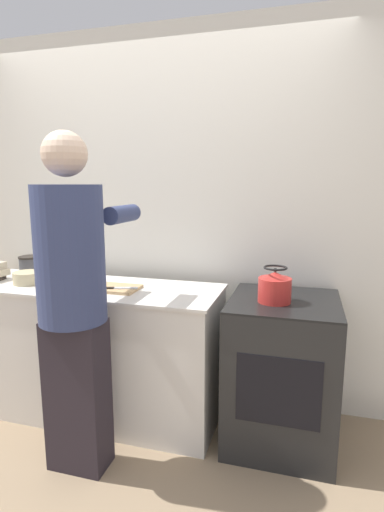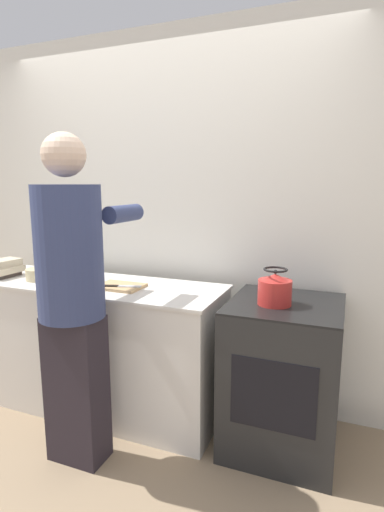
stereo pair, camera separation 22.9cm
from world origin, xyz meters
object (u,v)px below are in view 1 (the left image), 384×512
at_px(oven, 282,371).
at_px(bowl_prep, 28,278).
at_px(person, 74,295).
at_px(kettle, 275,287).
at_px(cutting_board, 115,288).
at_px(knife, 118,288).
at_px(canister_jar, 31,266).

distance_m(oven, bowl_prep, 1.75).
bearing_deg(bowl_prep, person, -34.92).
bearing_deg(kettle, cutting_board, -178.70).
relative_size(oven, person, 0.49).
height_order(cutting_board, knife, knife).
bearing_deg(canister_jar, kettle, -5.55).
relative_size(person, knife, 7.66).
bearing_deg(canister_jar, person, -40.34).
distance_m(knife, kettle, 0.96).
relative_size(oven, canister_jar, 5.44).
height_order(person, canister_jar, person).
bearing_deg(kettle, person, -154.34).
distance_m(oven, kettle, 0.54).
relative_size(person, kettle, 8.76).
distance_m(cutting_board, knife, 0.04).
bearing_deg(person, kettle, 25.66).
relative_size(cutting_board, bowl_prep, 1.56).
bearing_deg(knife, person, -112.63).
relative_size(knife, canister_jar, 1.45).
bearing_deg(knife, bowl_prep, 161.42).
xyz_separation_m(knife, bowl_prep, (-0.67, 0.01, 0.02)).
relative_size(bowl_prep, canister_jar, 1.15).
bearing_deg(kettle, canister_jar, 174.45).
bearing_deg(oven, canister_jar, 176.52).
xyz_separation_m(person, kettle, (0.99, 0.48, -0.01)).
relative_size(person, cutting_board, 6.20).
relative_size(oven, cutting_board, 3.04).
distance_m(cutting_board, kettle, 0.99).
bearing_deg(person, knife, 84.75).
xyz_separation_m(cutting_board, kettle, (0.99, 0.02, 0.07)).
bearing_deg(cutting_board, oven, 4.57).
bearing_deg(bowl_prep, cutting_board, 1.49).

